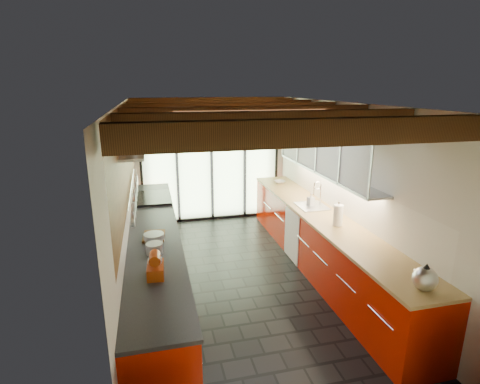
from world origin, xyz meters
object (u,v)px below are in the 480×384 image
(kettle, at_px, (425,277))
(paper_towel, at_px, (338,215))
(stand_mixer, at_px, (155,266))
(bowl, at_px, (280,182))
(soap_bottle, at_px, (311,199))

(kettle, xyz_separation_m, paper_towel, (0.00, 1.76, 0.03))
(stand_mixer, relative_size, bowl, 1.44)
(stand_mixer, bearing_deg, kettle, -19.38)
(kettle, height_order, paper_towel, paper_towel)
(kettle, bearing_deg, soap_bottle, 90.00)
(kettle, height_order, soap_bottle, kettle)
(paper_towel, xyz_separation_m, bowl, (-0.00, 2.45, -0.13))
(stand_mixer, xyz_separation_m, bowl, (2.54, 3.32, -0.08))
(stand_mixer, relative_size, kettle, 0.93)
(bowl, bearing_deg, stand_mixer, -127.44)
(stand_mixer, xyz_separation_m, paper_towel, (2.54, 0.87, 0.05))
(stand_mixer, bearing_deg, soap_bottle, 35.27)
(kettle, relative_size, paper_towel, 0.91)
(kettle, distance_m, bowl, 4.21)
(kettle, xyz_separation_m, soap_bottle, (0.00, 2.69, -0.01))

